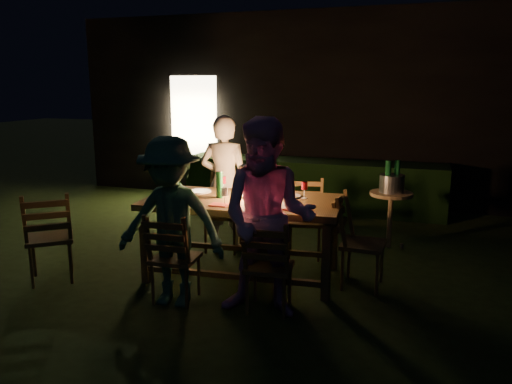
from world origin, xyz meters
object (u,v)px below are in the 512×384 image
(chair_near_left, at_px, (175,273))
(chair_spare, at_px, (51,253))
(chair_end, at_px, (361,258))
(person_opp_right, at_px, (268,219))
(lantern, at_px, (248,183))
(bottle_bucket_a, at_px, (388,180))
(ice_bucket, at_px, (392,184))
(bottle_table, at_px, (219,185))
(dining_table, at_px, (243,207))
(person_opp_left, at_px, (171,222))
(side_table, at_px, (391,199))
(chair_far_left, at_px, (224,226))
(chair_far_right, at_px, (304,233))
(person_house_side, at_px, (225,183))
(bottle_bucket_b, at_px, (396,179))
(chair_near_right, at_px, (269,282))

(chair_near_left, distance_m, chair_spare, 1.45)
(chair_end, relative_size, person_opp_right, 0.56)
(lantern, height_order, bottle_bucket_a, lantern)
(ice_bucket, bearing_deg, bottle_table, -138.00)
(chair_spare, bearing_deg, dining_table, -15.71)
(person_opp_left, relative_size, lantern, 4.48)
(person_opp_left, bearing_deg, bottle_table, 76.29)
(dining_table, relative_size, side_table, 2.98)
(chair_far_left, height_order, side_table, chair_far_left)
(dining_table, distance_m, chair_far_right, 1.06)
(chair_near_left, distance_m, bottle_bucket_a, 2.90)
(person_house_side, relative_size, person_opp_left, 1.06)
(chair_near_left, distance_m, chair_far_right, 1.83)
(chair_spare, bearing_deg, bottle_table, -13.17)
(ice_bucket, height_order, bottle_bucket_b, bottle_bucket_b)
(chair_near_right, bearing_deg, dining_table, 119.89)
(chair_spare, bearing_deg, person_opp_left, -41.84)
(chair_far_left, bearing_deg, bottle_bucket_b, -165.47)
(bottle_table, distance_m, bottle_bucket_a, 2.17)
(chair_near_right, distance_m, lantern, 1.16)
(chair_spare, xyz_separation_m, side_table, (3.24, 2.25, 0.32))
(dining_table, height_order, chair_spare, chair_spare)
(person_opp_right, height_order, bottle_bucket_a, person_opp_right)
(bottle_table, bearing_deg, chair_near_right, -42.86)
(ice_bucket, distance_m, bottle_bucket_b, 0.08)
(person_opp_left, bearing_deg, chair_near_left, 90.19)
(chair_far_right, xyz_separation_m, side_table, (0.93, 0.66, 0.34))
(chair_near_right, height_order, chair_far_right, chair_far_right)
(chair_far_right, height_order, side_table, chair_far_right)
(chair_spare, bearing_deg, lantern, -14.82)
(person_house_side, bearing_deg, bottle_bucket_a, -165.58)
(chair_near_left, height_order, bottle_bucket_a, bottle_bucket_a)
(chair_near_left, bearing_deg, bottle_table, 75.92)
(chair_far_right, relative_size, person_opp_right, 0.54)
(chair_spare, bearing_deg, bottle_bucket_a, -3.95)
(chair_spare, distance_m, person_opp_right, 2.42)
(chair_far_left, bearing_deg, dining_table, 118.02)
(person_opp_left, bearing_deg, chair_far_right, 57.88)
(chair_near_right, distance_m, chair_far_right, 1.54)
(chair_end, distance_m, lantern, 1.37)
(person_opp_right, xyz_separation_m, bottle_table, (-0.77, 0.76, 0.11))
(person_house_side, distance_m, ice_bucket, 2.05)
(dining_table, relative_size, ice_bucket, 7.00)
(chair_far_left, xyz_separation_m, person_opp_left, (0.13, -1.58, 0.49))
(chair_far_left, distance_m, ice_bucket, 2.13)
(chair_near_left, relative_size, person_house_side, 0.55)
(person_opp_left, relative_size, bottle_table, 5.60)
(chair_end, xyz_separation_m, side_table, (0.19, 1.37, 0.33))
(chair_near_left, distance_m, bottle_bucket_b, 3.02)
(dining_table, bearing_deg, bottle_bucket_a, 41.67)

